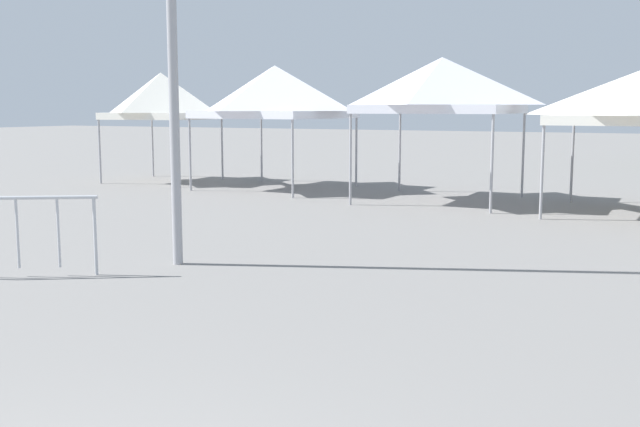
{
  "coord_description": "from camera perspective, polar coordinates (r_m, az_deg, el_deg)",
  "views": [
    {
      "loc": [
        2.62,
        -1.71,
        2.21
      ],
      "look_at": [
        -0.4,
        4.12,
        1.3
      ],
      "focal_mm": 42.63,
      "sensor_mm": 36.0,
      "label": 1
    }
  ],
  "objects": [
    {
      "name": "canopy_tent_right_of_center",
      "position": [
        21.01,
        -3.41,
        9.1
      ],
      "size": [
        3.68,
        3.68,
        3.36
      ],
      "color": "#9E9EA3",
      "rests_on": "ground"
    },
    {
      "name": "crowd_barrier_mid_lot",
      "position": [
        10.72,
        -21.81,
        -0.48
      ],
      "size": [
        1.79,
        1.18,
        1.08
      ],
      "color": "#B7BABF",
      "rests_on": "ground"
    },
    {
      "name": "canopy_tent_center",
      "position": [
        23.51,
        -11.83,
        8.62
      ],
      "size": [
        2.93,
        2.93,
        3.26
      ],
      "color": "#9E9EA3",
      "rests_on": "ground"
    },
    {
      "name": "canopy_tent_behind_right",
      "position": [
        18.32,
        9.14,
        9.47
      ],
      "size": [
        3.48,
        3.48,
        3.39
      ],
      "color": "#9E9EA3",
      "rests_on": "ground"
    }
  ]
}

